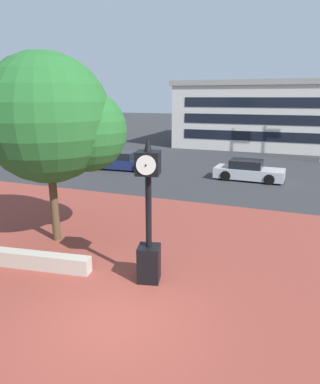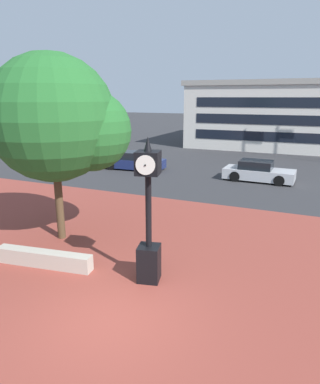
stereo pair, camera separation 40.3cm
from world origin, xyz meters
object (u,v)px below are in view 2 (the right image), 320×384
(car_street_mid, at_px, (258,172))
(car_street_near, at_px, (132,161))
(street_clock, at_px, (149,223))
(plaza_tree, at_px, (61,121))

(car_street_mid, bearing_deg, car_street_near, -88.60)
(street_clock, height_order, car_street_mid, street_clock)
(plaza_tree, relative_size, car_street_near, 1.42)
(plaza_tree, bearing_deg, car_street_near, 107.15)
(street_clock, relative_size, plaza_tree, 0.63)
(car_street_near, relative_size, car_street_mid, 1.07)
(street_clock, bearing_deg, car_street_near, 106.54)
(street_clock, distance_m, plaza_tree, 5.12)
(plaza_tree, xyz_separation_m, car_street_mid, (5.21, 12.20, -3.75))
(street_clock, distance_m, car_street_mid, 13.96)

